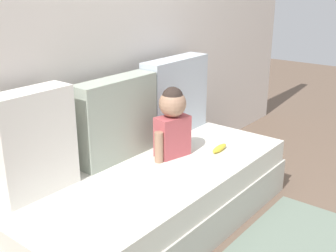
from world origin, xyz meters
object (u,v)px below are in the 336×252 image
toddler (172,120)px  throw_pillow_center (117,119)px  throw_pillow_right (175,96)px  banana (219,148)px  throw_pillow_left (34,143)px  couch (156,199)px

toddler → throw_pillow_center: bearing=132.6°
throw_pillow_right → banana: 0.54m
throw_pillow_center → throw_pillow_right: 0.61m
toddler → throw_pillow_left: bearing=162.9°
toddler → banana: size_ratio=2.72×
couch → throw_pillow_center: size_ratio=3.28×
couch → banana: (0.50, -0.15, 0.22)m
couch → toddler: size_ratio=4.24×
throw_pillow_right → banana: throw_pillow_right is taller
couch → banana: bearing=-16.4°
banana → couch: bearing=163.6°
throw_pillow_center → toddler: size_ratio=1.29×
throw_pillow_center → banana: size_ratio=3.52×
toddler → throw_pillow_right: bearing=35.4°
couch → throw_pillow_right: bearing=27.8°
couch → throw_pillow_left: size_ratio=3.43×
couch → throw_pillow_left: bearing=152.2°
throw_pillow_right → banana: bearing=-103.6°
throw_pillow_left → throw_pillow_center: (0.61, 0.00, -0.02)m
throw_pillow_left → toddler: size_ratio=1.23×
throw_pillow_left → throw_pillow_center: size_ratio=0.95×
throw_pillow_center → toddler: 0.36m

